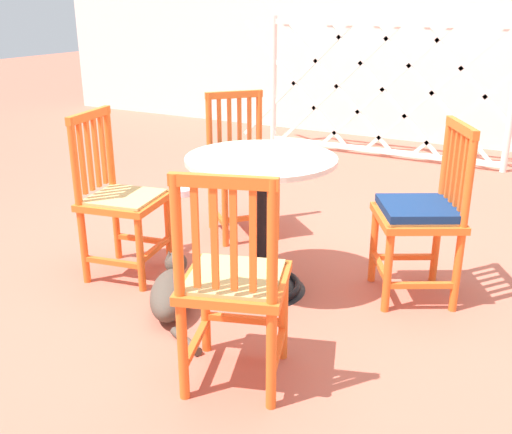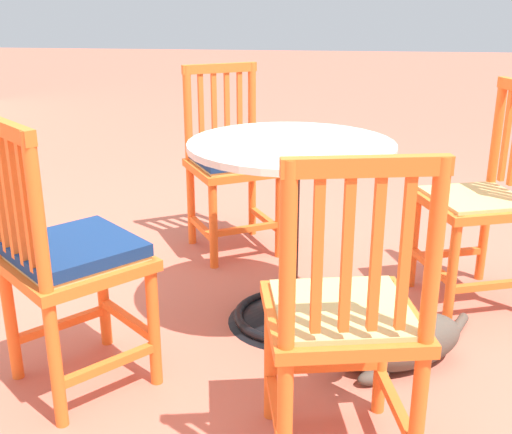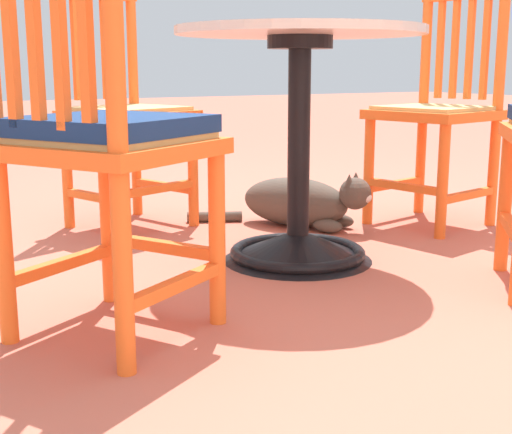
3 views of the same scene
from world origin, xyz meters
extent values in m
plane|color=#BC604C|center=(0.00, 0.00, 0.00)|extent=(24.00, 24.00, 0.00)
cone|color=black|center=(-0.01, 0.00, 0.05)|extent=(0.48, 0.48, 0.10)
torus|color=black|center=(-0.01, 0.00, 0.03)|extent=(0.44, 0.44, 0.04)
cylinder|color=black|center=(-0.01, 0.00, 0.37)|extent=(0.07, 0.07, 0.66)
cylinder|color=black|center=(-0.01, 0.00, 0.68)|extent=(0.20, 0.20, 0.04)
cylinder|color=silver|center=(-0.01, 0.00, 0.72)|extent=(0.76, 0.76, 0.02)
cylinder|color=orange|center=(0.06, -0.63, 0.23)|extent=(0.04, 0.04, 0.45)
cylinder|color=orange|center=(0.38, -0.52, 0.23)|extent=(0.04, 0.04, 0.45)
cylinder|color=orange|center=(0.16, -0.95, 0.46)|extent=(0.04, 0.04, 0.91)
cylinder|color=orange|center=(0.49, -0.85, 0.46)|extent=(0.04, 0.04, 0.91)
cube|color=orange|center=(0.11, -0.79, 0.14)|extent=(0.13, 0.33, 0.03)
cube|color=orange|center=(0.43, -0.69, 0.14)|extent=(0.13, 0.33, 0.03)
cube|color=orange|center=(0.22, -0.58, 0.17)|extent=(0.33, 0.13, 0.03)
cube|color=orange|center=(0.27, -0.74, 0.43)|extent=(0.51, 0.51, 0.04)
cube|color=tan|center=(0.27, -0.74, 0.45)|extent=(0.44, 0.44, 0.02)
cube|color=orange|center=(0.23, -0.93, 0.68)|extent=(0.03, 0.03, 0.39)
cube|color=orange|center=(0.29, -0.91, 0.68)|extent=(0.03, 0.03, 0.39)
cube|color=orange|center=(0.36, -0.89, 0.68)|extent=(0.03, 0.03, 0.39)
cube|color=orange|center=(0.42, -0.87, 0.68)|extent=(0.03, 0.03, 0.39)
cylinder|color=orange|center=(0.65, 0.09, 0.23)|extent=(0.04, 0.04, 0.45)
cylinder|color=orange|center=(0.48, 0.38, 0.23)|extent=(0.04, 0.04, 0.45)
cylinder|color=orange|center=(0.78, 0.55, 0.46)|extent=(0.04, 0.04, 0.91)
cube|color=orange|center=(0.80, 0.17, 0.14)|extent=(0.31, 0.19, 0.03)
cube|color=orange|center=(0.63, 0.47, 0.14)|extent=(0.31, 0.19, 0.03)
cube|color=orange|center=(0.56, 0.23, 0.17)|extent=(0.19, 0.31, 0.03)
cube|color=orange|center=(0.71, 0.32, 0.43)|extent=(0.54, 0.54, 0.04)
cube|color=tan|center=(0.71, 0.32, 0.45)|extent=(0.48, 0.48, 0.02)
cube|color=orange|center=(0.91, 0.31, 0.68)|extent=(0.03, 0.03, 0.39)
cube|color=orange|center=(0.88, 0.37, 0.68)|extent=(0.03, 0.03, 0.39)
cube|color=orange|center=(0.84, 0.43, 0.68)|extent=(0.03, 0.03, 0.39)
cube|color=orange|center=(0.81, 0.49, 0.68)|extent=(0.03, 0.03, 0.39)
cube|color=navy|center=(0.71, 0.32, 0.48)|extent=(0.49, 0.49, 0.04)
cylinder|color=orange|center=(-0.48, 0.41, 0.23)|extent=(0.04, 0.04, 0.45)
cube|color=orange|center=(-0.37, 0.54, 0.17)|extent=(0.25, 0.27, 0.03)
cylinder|color=orange|center=(-0.62, 0.02, 0.23)|extent=(0.04, 0.04, 0.45)
cylinder|color=orange|center=(-0.56, -0.32, 0.23)|extent=(0.04, 0.04, 0.45)
cylinder|color=orange|center=(-0.95, -0.05, 0.46)|extent=(0.04, 0.04, 0.91)
cylinder|color=orange|center=(-0.89, -0.38, 0.46)|extent=(0.04, 0.04, 0.91)
cube|color=orange|center=(-0.79, -0.01, 0.14)|extent=(0.34, 0.09, 0.03)
cube|color=orange|center=(-0.72, -0.35, 0.14)|extent=(0.34, 0.09, 0.03)
cube|color=orange|center=(-0.59, -0.15, 0.17)|extent=(0.09, 0.34, 0.03)
cube|color=orange|center=(-0.75, -0.18, 0.43)|extent=(0.47, 0.47, 0.04)
cube|color=tan|center=(-0.75, -0.18, 0.45)|extent=(0.41, 0.41, 0.02)
cube|color=orange|center=(-0.94, -0.11, 0.68)|extent=(0.02, 0.03, 0.39)
cube|color=orange|center=(-0.93, -0.18, 0.68)|extent=(0.02, 0.03, 0.39)
cube|color=orange|center=(-0.92, -0.25, 0.68)|extent=(0.02, 0.03, 0.39)
cube|color=orange|center=(-0.90, -0.31, 0.68)|extent=(0.02, 0.03, 0.39)
ellipsoid|color=#4C4238|center=(-0.28, -0.43, 0.10)|extent=(0.39, 0.48, 0.19)
ellipsoid|color=silver|center=(-0.33, -0.34, 0.08)|extent=(0.22, 0.23, 0.14)
sphere|color=#4C4238|center=(-0.41, -0.21, 0.15)|extent=(0.12, 0.12, 0.12)
ellipsoid|color=silver|center=(-0.43, -0.17, 0.14)|extent=(0.07, 0.06, 0.04)
cone|color=#4C4238|center=(-0.43, -0.24, 0.20)|extent=(0.04, 0.04, 0.04)
cone|color=#4C4238|center=(-0.37, -0.21, 0.20)|extent=(0.04, 0.04, 0.04)
ellipsoid|color=#4C4238|center=(-0.41, -0.31, 0.03)|extent=(0.11, 0.13, 0.05)
ellipsoid|color=#4C4238|center=(-0.32, -0.26, 0.03)|extent=(0.11, 0.13, 0.05)
cylinder|color=#4C4238|center=(-0.04, -0.65, 0.02)|extent=(0.22, 0.13, 0.04)
camera|label=1|loc=(1.33, -2.51, 1.46)|focal=41.49mm
camera|label=2|loc=(-2.29, -0.12, 1.25)|focal=45.05mm
camera|label=3|loc=(1.24, 1.85, 0.61)|focal=50.01mm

